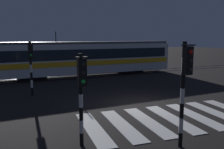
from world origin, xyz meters
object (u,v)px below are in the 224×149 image
traffic_light_kerb_mid_left (185,79)px  tram (84,58)px  traffic_light_corner_far_left (31,60)px  traffic_light_corner_near_left (81,86)px

traffic_light_kerb_mid_left → tram: tram is taller
traffic_light_corner_far_left → traffic_light_corner_near_left: traffic_light_corner_far_left is taller
traffic_light_kerb_mid_left → traffic_light_corner_far_left: bearing=109.6°
traffic_light_kerb_mid_left → tram: bearing=82.6°
traffic_light_corner_far_left → tram: size_ratio=0.19×
traffic_light_kerb_mid_left → traffic_light_corner_far_left: size_ratio=1.03×
traffic_light_corner_far_left → traffic_light_corner_near_left: size_ratio=1.09×
traffic_light_kerb_mid_left → traffic_light_corner_near_left: size_ratio=1.12×
traffic_light_corner_near_left → tram: tram is taller
traffic_light_corner_far_left → traffic_light_corner_near_left: 8.36m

